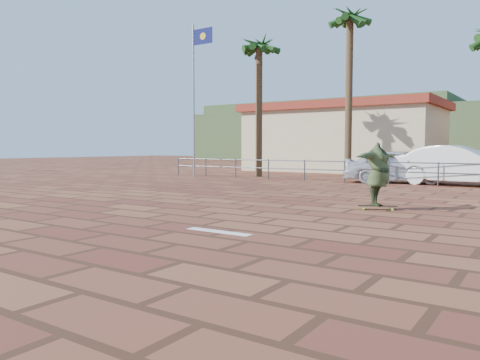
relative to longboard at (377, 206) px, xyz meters
The scene contains 12 objects.
ground 4.21m from the longboard, 121.50° to the right, with size 120.00×120.00×0.00m, color brown.
paint_stripe 5.02m from the longboard, 107.38° to the right, with size 1.40×0.22×0.01m, color white.
guardrail 8.72m from the longboard, 104.64° to the left, with size 24.06×0.06×1.00m.
flagpole 14.88m from the longboard, 148.44° to the left, with size 1.30×0.10×8.00m.
palm_far_left 15.42m from the longboard, 134.37° to the left, with size 2.40×2.40×8.25m.
palm_left 14.81m from the longboard, 114.48° to the left, with size 2.40×2.40×9.45m.
building_west 20.28m from the longboard, 114.00° to the left, with size 12.60×7.60×4.50m.
hill_back 57.86m from the longboard, 114.78° to the left, with size 35.00×14.00×8.00m, color #384C28.
longboard is the anchor object (origin of this frame).
skateboarder 0.83m from the longboard, 45.00° to the left, with size 2.00×0.54×1.63m, color #384726.
car_silver 9.69m from the longboard, 103.23° to the left, with size 1.79×4.45×1.52m, color silver.
car_white 9.45m from the longboard, 87.35° to the left, with size 1.78×5.09×1.68m, color white.
Camera 1 is at (5.92, -8.22, 1.59)m, focal length 35.00 mm.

